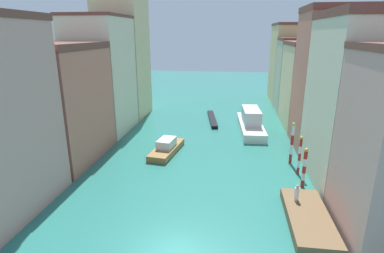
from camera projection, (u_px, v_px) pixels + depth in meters
The scene contains 17 objects.
ground_plane at pixel (206, 136), 43.73m from camera, with size 154.00×154.00×0.00m, color #28756B.
building_left_1 at pixel (63, 103), 34.12m from camera, with size 7.38×11.47×13.07m.
building_left_2 at pixel (101, 75), 43.82m from camera, with size 7.38×9.76×16.47m.
building_left_3 at pixel (123, 57), 52.11m from camera, with size 7.38×8.43×20.26m.
building_right_1 at pixel (358, 100), 28.54m from camera, with size 7.38×11.22×16.03m.
building_right_2 at pixel (329, 80), 37.37m from camera, with size 7.38×7.77×17.09m.
building_right_3 at pixel (310, 85), 46.96m from camera, with size 7.38×11.02×12.87m.
building_right_4 at pixel (298, 75), 55.83m from camera, with size 7.38×7.19×13.25m.
building_right_5 at pixel (290, 63), 64.56m from camera, with size 7.38×12.01×16.02m.
waterfront_dock at pixel (308, 219), 23.46m from camera, with size 3.10×7.95×0.79m.
person_on_dock at pixel (297, 193), 25.11m from camera, with size 0.36×0.36×1.38m.
mooring_pole_0 at pixel (304, 167), 28.55m from camera, with size 0.38×0.38×3.93m.
mooring_pole_1 at pixel (300, 155), 31.14m from camera, with size 0.31×0.31×4.14m.
mooring_pole_2 at pixel (292, 143), 33.69m from camera, with size 0.35×0.35×4.77m.
vaporetto_white at pixel (251, 122), 45.75m from camera, with size 3.94×12.32×3.32m.
gondola_black at pixel (212, 119), 51.25m from camera, with size 2.48×9.91×0.50m.
motorboat_0 at pixel (167, 148), 37.33m from camera, with size 3.32×7.34×1.76m.
Camera 1 is at (3.66, -16.84, 14.00)m, focal length 28.65 mm.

